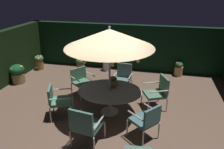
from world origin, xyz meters
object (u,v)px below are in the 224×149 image
Objects in this scene: patio_dining_table at (110,93)px; potted_plant_back_left at (80,64)px; patio_chair_north at (58,99)px; patio_chair_southwest at (81,80)px; patio_chair_south at (123,76)px; patio_umbrella at (109,38)px; centerpiece_planter at (113,81)px; patio_chair_northeast at (85,124)px; patio_chair_east at (147,119)px; potted_plant_left_near at (179,69)px; potted_plant_right_near at (107,63)px; potted_plant_left_far at (18,73)px; potted_plant_right_far at (39,62)px; patio_chair_southeast at (158,91)px.

patio_dining_table is 3.38× the size of potted_plant_back_left.
patio_chair_north is 1.41m from patio_chair_southwest.
patio_chair_south is at bearing 52.91° from patio_chair_north.
centerpiece_planter is at bearing 75.88° from patio_umbrella.
patio_chair_east is at bearing 21.14° from patio_chair_northeast.
potted_plant_back_left is (-2.12, 2.81, -0.65)m from centerpiece_planter.
centerpiece_planter is 0.39× the size of patio_chair_southwest.
patio_chair_southwest is 4.18m from potted_plant_left_near.
patio_dining_table is 3.02× the size of potted_plant_right_near.
potted_plant_left_far is (-2.75, 0.35, -0.17)m from patio_chair_southwest.
patio_umbrella is at bearing 139.74° from patio_chair_east.
patio_chair_north is 4.09m from potted_plant_right_far.
patio_chair_east is 2.97m from patio_chair_southwest.
patio_dining_table is at bearing -55.54° from potted_plant_back_left.
patio_umbrella is at bearing -104.12° from centerpiece_planter.
patio_dining_table reaches higher than potted_plant_right_far.
centerpiece_planter reaches higher than patio_chair_east.
potted_plant_back_left is 0.89× the size of potted_plant_right_near.
potted_plant_right_far is at bearing 145.32° from patio_dining_table.
patio_chair_northeast is at bearing -81.64° from potted_plant_right_near.
potted_plant_left_near is at bearing 1.45° from potted_plant_right_near.
patio_chair_north reaches higher than potted_plant_right_near.
potted_plant_left_near is 6.10m from potted_plant_right_far.
patio_chair_southeast reaches higher than patio_chair_south.
patio_chair_east reaches higher than patio_chair_north.
patio_dining_table is 1.89× the size of patio_chair_south.
potted_plant_back_left is (-2.07, 3.02, -1.95)m from patio_umbrella.
patio_chair_south is 4.22m from potted_plant_right_far.
patio_chair_north is 2.53m from patio_chair_south.
potted_plant_back_left is 1.86m from potted_plant_right_far.
centerpiece_planter is 1.35m from patio_chair_south.
patio_dining_table is at bearing -54.54° from patio_umbrella.
potted_plant_right_near is (0.28, 2.37, -0.23)m from patio_chair_southwest.
patio_chair_southwest is (-0.97, 2.36, -0.02)m from patio_chair_northeast.
potted_plant_right_near is at bearing -178.55° from potted_plant_left_near.
potted_plant_left_far is at bearing 162.81° from patio_dining_table.
patio_chair_northeast is at bearing -116.50° from potted_plant_left_near.
potted_plant_left_near is (3.56, 3.85, -0.27)m from patio_chair_north.
potted_plant_back_left is (-2.07, 3.02, -0.34)m from patio_dining_table.
patio_chair_southwest is at bearing 82.30° from patio_chair_north.
patio_chair_south is 4.10m from potted_plant_left_far.
patio_chair_northeast reaches higher than patio_chair_southwest.
potted_plant_right_near is (-0.70, 4.73, -0.26)m from patio_chair_northeast.
potted_plant_right_near is (-2.29, 2.63, -0.24)m from patio_chair_southeast.
patio_chair_northeast is 1.41× the size of potted_plant_left_far.
potted_plant_right_near is at bearing 116.03° from patio_chair_east.
patio_umbrella is 4.15m from potted_plant_back_left.
centerpiece_planter is at bearing -32.23° from potted_plant_right_far.
patio_chair_east reaches higher than potted_plant_right_near.
potted_plant_right_near reaches higher than potted_plant_back_left.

